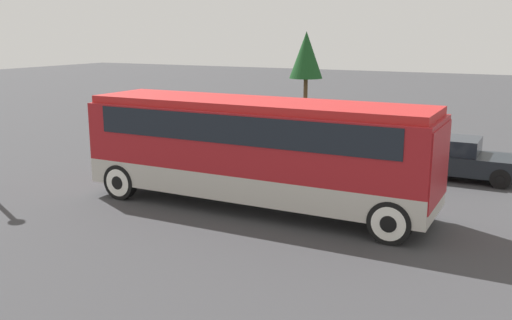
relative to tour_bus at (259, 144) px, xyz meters
name	(u,v)px	position (x,y,z in m)	size (l,w,h in m)	color
ground_plane	(256,207)	(-0.10, 0.00, -1.86)	(120.00, 120.00, 0.00)	#38383A
tour_bus	(259,144)	(0.00, 0.00, 0.00)	(10.06, 2.62, 3.09)	#B7B2A8
parked_car_near	(359,136)	(0.17, 8.86, -1.18)	(4.29, 1.89, 1.36)	#7A6B5B
parked_car_mid	(448,157)	(4.19, 6.19, -1.16)	(4.40, 1.88, 1.40)	black
tree_center	(306,55)	(-7.87, 22.42, 1.56)	(2.26, 2.26, 5.02)	brown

